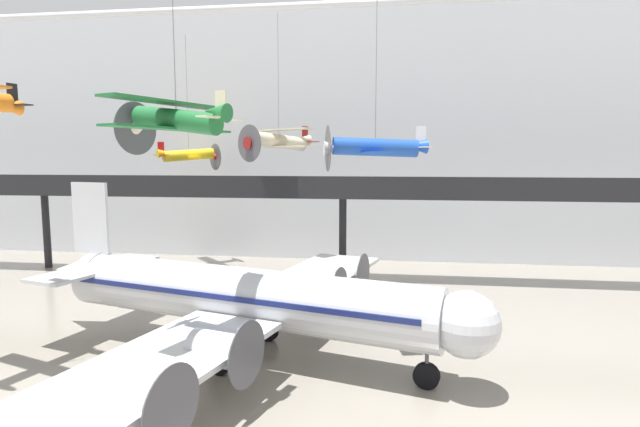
{
  "coord_description": "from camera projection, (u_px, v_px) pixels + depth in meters",
  "views": [
    {
      "loc": [
        4.15,
        -14.04,
        11.3
      ],
      "look_at": [
        0.81,
        10.28,
        8.49
      ],
      "focal_mm": 28.0,
      "sensor_mm": 36.0,
      "label": 1
    }
  ],
  "objects": [
    {
      "name": "suspended_plane_blue_trainer",
      "position": [
        375.0,
        148.0,
        29.64
      ],
      "size": [
        6.43,
        7.73,
        12.92
      ],
      "rotation": [
        0.0,
        0.0,
        3.38
      ],
      "color": "#1E4CAD"
    },
    {
      "name": "hangar_back_wall",
      "position": [
        351.0,
        135.0,
        54.91
      ],
      "size": [
        140.0,
        3.0,
        27.27
      ],
      "color": "silver",
      "rests_on": "ground"
    },
    {
      "name": "ceiling_truss_beam",
      "position": [
        341.0,
        4.0,
        41.42
      ],
      "size": [
        120.0,
        0.6,
        0.6
      ],
      "color": "silver"
    },
    {
      "name": "airliner_silver_main",
      "position": [
        239.0,
        297.0,
        28.1
      ],
      "size": [
        27.89,
        32.31,
        9.67
      ],
      "rotation": [
        0.0,
        0.0,
        -0.26
      ],
      "color": "silver",
      "rests_on": "ground"
    },
    {
      "name": "suspended_plane_yellow_lowwing",
      "position": [
        189.0,
        155.0,
        50.48
      ],
      "size": [
        6.58,
        6.62,
        13.41
      ],
      "rotation": [
        0.0,
        0.0,
        0.77
      ],
      "color": "yellow"
    },
    {
      "name": "suspended_plane_green_biplane",
      "position": [
        176.0,
        119.0,
        21.92
      ],
      "size": [
        5.88,
        6.84,
        11.99
      ],
      "rotation": [
        0.0,
        0.0,
        2.78
      ],
      "color": "#1E6B33"
    },
    {
      "name": "suspended_plane_cream_biplane",
      "position": [
        279.0,
        141.0,
        43.01
      ],
      "size": [
        7.69,
        7.16,
        12.5
      ],
      "rotation": [
        0.0,
        0.0,
        4.07
      ],
      "color": "beige"
    },
    {
      "name": "mezzanine_walkway",
      "position": [
        342.0,
        194.0,
        45.16
      ],
      "size": [
        110.0,
        3.2,
        9.59
      ],
      "color": "black",
      "rests_on": "ground"
    }
  ]
}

